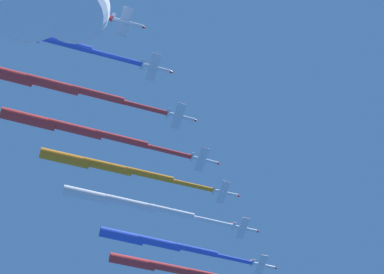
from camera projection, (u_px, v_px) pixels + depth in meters
The scene contains 7 objects.
jet_lead at pixel (170, 269), 238.82m from camera, with size 67.79×22.45×4.14m.
jet_port_inner at pixel (158, 243), 228.01m from camera, with size 62.96×20.35×4.13m.
jet_starboard_inner at pixel (128, 203), 220.49m from camera, with size 66.66×21.55×4.16m.
jet_port_mid at pixel (107, 167), 212.19m from camera, with size 65.00×21.47×4.17m.
jet_starboard_mid at pixel (74, 129), 200.63m from camera, with size 67.18×21.31×4.14m.
jet_port_outer at pixel (52, 85), 192.91m from camera, with size 64.04×20.64×4.16m.
jet_starboard_outer at pixel (8, 30), 185.07m from camera, with size 69.07×22.02×4.23m.
Camera 1 is at (-60.13, -102.55, 2.09)m, focal length 62.25 mm.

